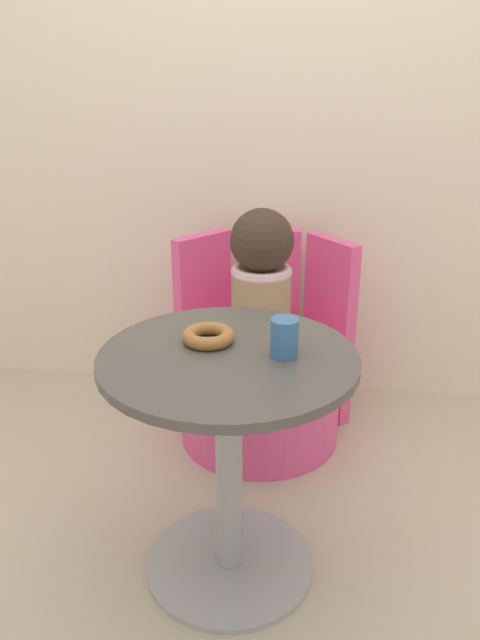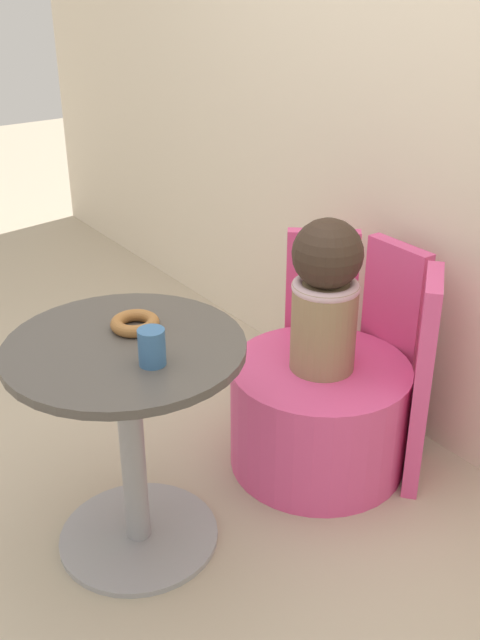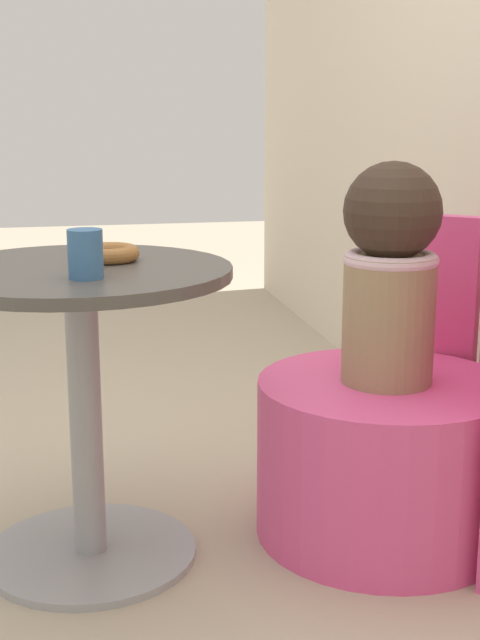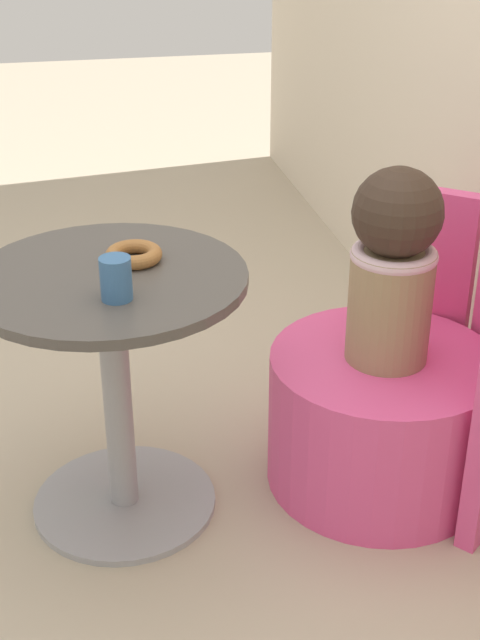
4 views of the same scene
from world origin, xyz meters
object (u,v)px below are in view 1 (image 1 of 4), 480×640
object	(u,v)px
round_table	(229,431)
tub_chair	(260,391)
cup	(284,338)
child_figure	(261,278)
donut	(208,336)

from	to	relation	value
round_table	tub_chair	xyz separation A→B (m)	(0.02, 0.68, -0.26)
tub_chair	cup	world-z (taller)	cup
round_table	child_figure	size ratio (longest dim) A/B	1.33
tub_chair	child_figure	distance (m)	0.44
child_figure	round_table	bearing A→B (deg)	-91.72
tub_chair	child_figure	world-z (taller)	child_figure
donut	round_table	bearing A→B (deg)	-48.96
tub_chair	cup	xyz separation A→B (m)	(0.11, -0.67, 0.52)
round_table	child_figure	world-z (taller)	child_figure
round_table	donut	bearing A→B (deg)	131.04
child_figure	cup	world-z (taller)	child_figure
tub_chair	donut	size ratio (longest dim) A/B	4.42
child_figure	cup	size ratio (longest dim) A/B	5.22
tub_chair	child_figure	size ratio (longest dim) A/B	1.18
child_figure	donut	distance (m)	0.62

